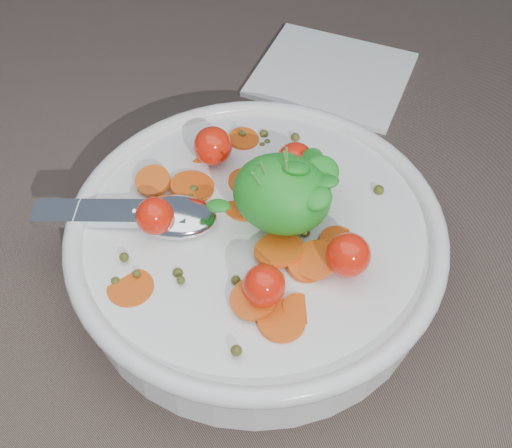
% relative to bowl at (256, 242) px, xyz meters
% --- Properties ---
extents(ground, '(6.00, 6.00, 0.00)m').
position_rel_bowl_xyz_m(ground, '(-0.01, 0.02, -0.04)').
color(ground, '#6C584D').
rests_on(ground, ground).
extents(bowl, '(0.33, 0.31, 0.13)m').
position_rel_bowl_xyz_m(bowl, '(0.00, 0.00, 0.00)').
color(bowl, white).
rests_on(bowl, ground).
extents(napkin, '(0.17, 0.15, 0.01)m').
position_rel_bowl_xyz_m(napkin, '(-0.03, 0.28, -0.03)').
color(napkin, white).
rests_on(napkin, ground).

